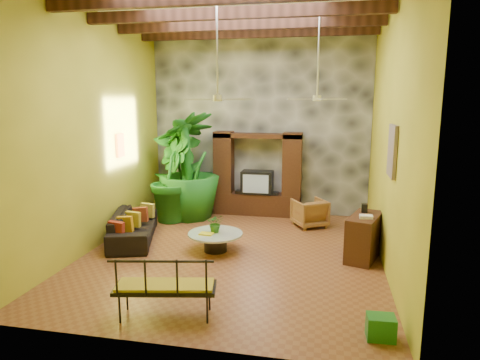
% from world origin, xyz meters
% --- Properties ---
extents(ground, '(7.00, 7.00, 0.00)m').
position_xyz_m(ground, '(0.00, 0.00, 0.00)').
color(ground, brown).
rests_on(ground, ground).
extents(ceiling, '(6.00, 7.00, 0.02)m').
position_xyz_m(ceiling, '(0.00, 0.00, 5.00)').
color(ceiling, silver).
rests_on(ceiling, back_wall).
extents(back_wall, '(6.00, 0.02, 5.00)m').
position_xyz_m(back_wall, '(0.00, 3.50, 2.50)').
color(back_wall, '#9C9923').
rests_on(back_wall, ground).
extents(left_wall, '(0.02, 7.00, 5.00)m').
position_xyz_m(left_wall, '(-3.00, 0.00, 2.50)').
color(left_wall, '#9C9923').
rests_on(left_wall, ground).
extents(right_wall, '(0.02, 7.00, 5.00)m').
position_xyz_m(right_wall, '(3.00, 0.00, 2.50)').
color(right_wall, '#9C9923').
rests_on(right_wall, ground).
extents(stone_accent_wall, '(5.98, 0.10, 4.98)m').
position_xyz_m(stone_accent_wall, '(0.00, 3.44, 2.50)').
color(stone_accent_wall, '#34373C').
rests_on(stone_accent_wall, ground).
extents(ceiling_beams, '(5.95, 5.36, 0.22)m').
position_xyz_m(ceiling_beams, '(0.00, 0.00, 4.78)').
color(ceiling_beams, '#381B11').
rests_on(ceiling_beams, ceiling).
extents(entertainment_center, '(2.40, 0.55, 2.30)m').
position_xyz_m(entertainment_center, '(0.00, 3.14, 0.97)').
color(entertainment_center, '#33180E').
rests_on(entertainment_center, ground).
extents(ceiling_fan_front, '(1.28, 1.28, 1.86)m').
position_xyz_m(ceiling_fan_front, '(-0.20, -0.40, 3.40)').
color(ceiling_fan_front, silver).
rests_on(ceiling_fan_front, ceiling).
extents(ceiling_fan_back, '(1.28, 1.28, 1.86)m').
position_xyz_m(ceiling_fan_back, '(1.60, 1.20, 3.40)').
color(ceiling_fan_back, silver).
rests_on(ceiling_fan_back, ceiling).
extents(wall_art_mask, '(0.06, 0.32, 0.55)m').
position_xyz_m(wall_art_mask, '(-2.96, 1.00, 2.10)').
color(wall_art_mask, '#BC8B16').
rests_on(wall_art_mask, left_wall).
extents(wall_art_painting, '(0.06, 0.70, 0.90)m').
position_xyz_m(wall_art_painting, '(2.96, -0.60, 2.30)').
color(wall_art_painting, teal).
rests_on(wall_art_painting, right_wall).
extents(sofa, '(1.49, 2.37, 0.65)m').
position_xyz_m(sofa, '(-2.40, 0.36, 0.32)').
color(sofa, black).
rests_on(sofa, ground).
extents(wicker_armchair, '(1.03, 1.04, 0.70)m').
position_xyz_m(wicker_armchair, '(1.49, 2.27, 0.35)').
color(wicker_armchair, brown).
rests_on(wicker_armchair, ground).
extents(tall_plant_a, '(1.57, 1.44, 2.47)m').
position_xyz_m(tall_plant_a, '(-2.10, 2.70, 1.23)').
color(tall_plant_a, '#1B641A').
rests_on(tall_plant_a, ground).
extents(tall_plant_b, '(1.32, 1.50, 2.31)m').
position_xyz_m(tall_plant_b, '(-2.14, 2.12, 1.16)').
color(tall_plant_b, '#1A661E').
rests_on(tall_plant_b, ground).
extents(tall_plant_c, '(2.15, 2.15, 2.87)m').
position_xyz_m(tall_plant_c, '(-1.74, 2.42, 1.44)').
color(tall_plant_c, '#1A651B').
rests_on(tall_plant_c, ground).
extents(coffee_table, '(1.16, 1.16, 0.40)m').
position_xyz_m(coffee_table, '(-0.40, 0.06, 0.26)').
color(coffee_table, black).
rests_on(coffee_table, ground).
extents(centerpiece_plant, '(0.43, 0.39, 0.40)m').
position_xyz_m(centerpiece_plant, '(-0.40, 0.11, 0.60)').
color(centerpiece_plant, '#275D18').
rests_on(centerpiece_plant, coffee_table).
extents(yellow_tray, '(0.30, 0.23, 0.03)m').
position_xyz_m(yellow_tray, '(-0.55, -0.09, 0.41)').
color(yellow_tray, yellow).
rests_on(yellow_tray, coffee_table).
extents(iron_bench, '(1.55, 0.81, 0.57)m').
position_xyz_m(iron_bench, '(-0.41, -2.86, 0.54)').
color(iron_bench, black).
rests_on(iron_bench, ground).
extents(side_console, '(0.83, 1.22, 0.90)m').
position_xyz_m(side_console, '(2.65, 0.25, 0.45)').
color(side_console, '#3E2413').
rests_on(side_console, ground).
extents(green_bin, '(0.39, 0.30, 0.33)m').
position_xyz_m(green_bin, '(2.65, -2.78, 0.16)').
color(green_bin, '#20783C').
rests_on(green_bin, ground).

